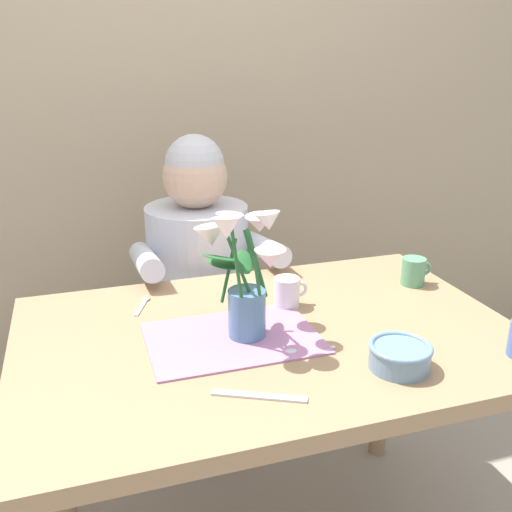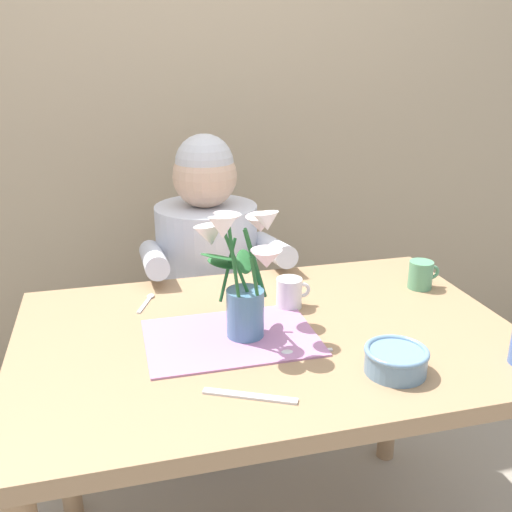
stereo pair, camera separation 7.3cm
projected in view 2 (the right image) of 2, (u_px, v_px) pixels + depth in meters
The scene contains 11 objects.
wood_panel_backdrop at pixel (194, 87), 2.16m from camera, with size 4.00×0.10×2.50m, color tan.
dining_table at pixel (268, 367), 1.41m from camera, with size 1.20×0.80×0.74m.
seated_person at pixel (209, 300), 1.99m from camera, with size 0.45×0.47×1.14m.
striped_placemat at pixel (231, 337), 1.35m from camera, with size 0.40×0.28×0.01m, color #B275A3.
flower_vase at pixel (243, 271), 1.31m from camera, with size 0.23×0.26×0.32m.
ceramic_bowl at pixel (396, 359), 1.20m from camera, with size 0.14×0.14×0.06m.
dinner_knife at pixel (250, 396), 1.12m from camera, with size 0.19×0.02×0.01m, color silver.
tea_cup at pixel (290, 293), 1.50m from camera, with size 0.09×0.07×0.08m.
coffee_cup at pixel (421, 275), 1.63m from camera, with size 0.09×0.07×0.08m.
spoon_0 at pixel (298, 352), 1.28m from camera, with size 0.12×0.03×0.01m.
spoon_1 at pixel (148, 300), 1.55m from camera, with size 0.06×0.12×0.01m.
Camera 2 is at (-0.34, -1.19, 1.38)m, focal length 40.08 mm.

